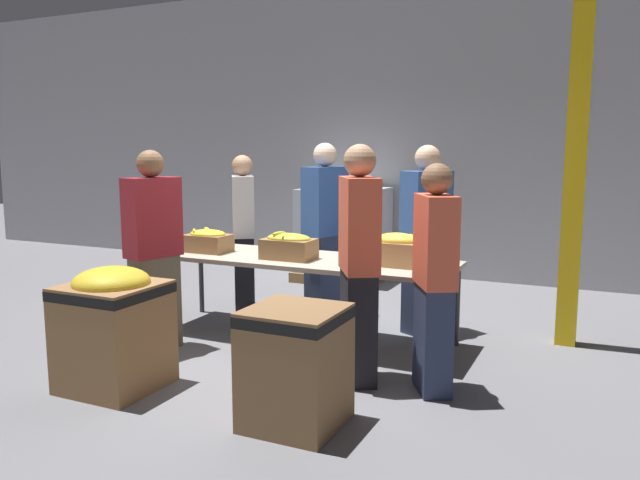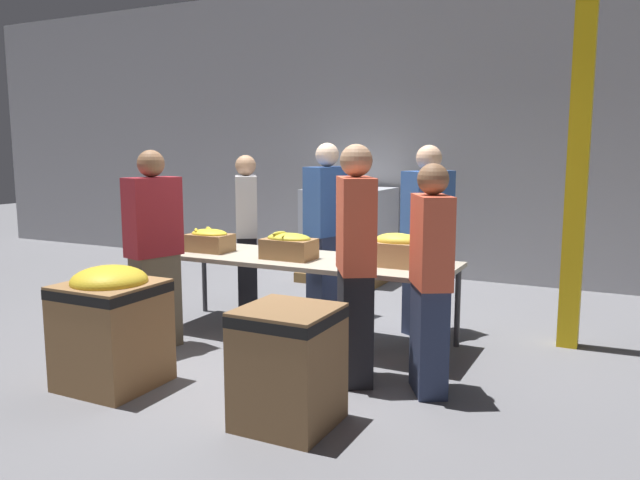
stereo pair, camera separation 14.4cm
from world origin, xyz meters
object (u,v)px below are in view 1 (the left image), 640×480
object	(u,v)px
support_pillar	(578,117)
donation_bin_1	(295,363)
banana_box_2	(398,249)
donation_bin_0	(114,324)
volunteer_2	(244,233)
banana_box_0	(208,240)
volunteer_5	(434,281)
volunteer_0	(426,241)
volunteer_1	(359,266)
banana_box_1	(289,246)
pallet_stack_0	(344,235)
sorting_table	(299,262)
volunteer_4	(154,252)
volunteer_3	(325,231)

from	to	relation	value
support_pillar	donation_bin_1	bearing A→B (deg)	-119.91
banana_box_2	donation_bin_0	size ratio (longest dim) A/B	0.54
volunteer_2	donation_bin_0	world-z (taller)	volunteer_2
banana_box_0	volunteer_5	bearing A→B (deg)	-15.18
volunteer_0	volunteer_1	distance (m)	1.46
volunteer_2	donation_bin_1	bearing A→B (deg)	4.40
banana_box_1	support_pillar	size ratio (longest dim) A/B	0.12
donation_bin_1	pallet_stack_0	bearing A→B (deg)	108.97
volunteer_2	pallet_stack_0	xyz separation A→B (m)	(0.40, 1.88, -0.23)
banana_box_1	sorting_table	bearing A→B (deg)	66.83
volunteer_5	donation_bin_0	size ratio (longest dim) A/B	1.83
volunteer_1	donation_bin_1	xyz separation A→B (m)	(-0.08, -0.87, -0.47)
volunteer_2	volunteer_4	distance (m)	1.56
donation_bin_1	sorting_table	bearing A→B (deg)	116.14
banana_box_0	support_pillar	world-z (taller)	support_pillar
volunteer_3	volunteer_5	world-z (taller)	volunteer_3
volunteer_5	support_pillar	size ratio (longest dim) A/B	0.41
volunteer_4	donation_bin_1	size ratio (longest dim) A/B	2.27
volunteer_1	support_pillar	xyz separation A→B (m)	(1.36, 1.62, 1.12)
volunteer_4	volunteer_5	bearing A→B (deg)	-72.83
donation_bin_0	volunteer_3	bearing A→B (deg)	77.16
volunteer_1	pallet_stack_0	size ratio (longest dim) A/B	1.46
volunteer_2	donation_bin_0	bearing A→B (deg)	-24.27
volunteer_2	volunteer_4	xyz separation A→B (m)	(0.07, -1.56, 0.03)
volunteer_2	donation_bin_1	distance (m)	3.07
banana_box_2	pallet_stack_0	distance (m)	3.11
sorting_table	banana_box_1	world-z (taller)	banana_box_1
volunteer_1	volunteer_3	xyz separation A→B (m)	(-1.00, 1.58, 0.01)
volunteer_2	volunteer_5	bearing A→B (deg)	25.68
volunteer_0	pallet_stack_0	world-z (taller)	volunteer_0
volunteer_3	volunteer_1	bearing A→B (deg)	47.29
banana_box_1	volunteer_5	size ratio (longest dim) A/B	0.28
volunteer_3	donation_bin_1	bearing A→B (deg)	35.61
donation_bin_1	support_pillar	xyz separation A→B (m)	(1.43, 2.49, 1.59)
banana_box_2	volunteer_1	distance (m)	0.76
sorting_table	volunteer_0	xyz separation A→B (m)	(0.98, 0.68, 0.17)
sorting_table	banana_box_2	bearing A→B (deg)	-0.67
donation_bin_0	volunteer_1	bearing A→B (deg)	29.26
volunteer_1	volunteer_0	bearing A→B (deg)	-35.32
volunteer_0	volunteer_1	bearing A→B (deg)	24.07
banana_box_0	banana_box_1	distance (m)	0.88
banana_box_0	donation_bin_1	bearing A→B (deg)	-41.77
banana_box_0	volunteer_4	size ratio (longest dim) A/B	0.24
volunteer_5	sorting_table	bearing A→B (deg)	33.44
volunteer_1	volunteer_5	size ratio (longest dim) A/B	1.08
volunteer_3	volunteer_5	xyz separation A→B (m)	(1.56, -1.55, -0.08)
banana_box_1	volunteer_2	bearing A→B (deg)	139.38
volunteer_1	volunteer_5	bearing A→B (deg)	-117.86
banana_box_2	volunteer_1	xyz separation A→B (m)	(-0.05, -0.76, -0.02)
banana_box_1	volunteer_4	size ratio (longest dim) A/B	0.27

